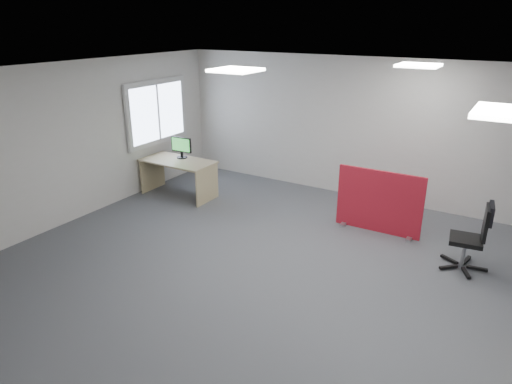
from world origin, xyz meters
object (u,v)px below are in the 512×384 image
at_px(red_divider, 379,202).
at_px(office_chair, 476,233).
at_px(monitor_second, 181,147).
at_px(second_desk, 180,169).

bearing_deg(red_divider, office_chair, -20.69).
xyz_separation_m(red_divider, office_chair, (1.51, -0.55, 0.05)).
relative_size(monitor_second, office_chair, 0.46).
bearing_deg(monitor_second, second_desk, -76.13).
height_order(red_divider, second_desk, red_divider).
relative_size(second_desk, monitor_second, 3.15).
height_order(red_divider, office_chair, red_divider).
height_order(red_divider, monitor_second, monitor_second).
xyz_separation_m(second_desk, monitor_second, (-0.04, 0.14, 0.42)).
xyz_separation_m(monitor_second, office_chair, (5.46, -0.33, -0.39)).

